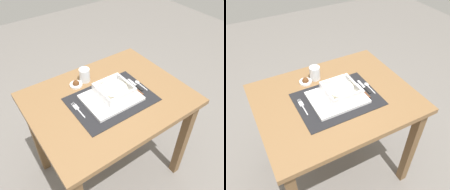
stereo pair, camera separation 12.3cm
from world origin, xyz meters
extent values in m
plane|color=slate|center=(0.00, 0.00, 0.00)|extent=(6.00, 6.00, 0.00)
cube|color=brown|center=(0.00, 0.00, 0.70)|extent=(0.86, 0.68, 0.03)
cube|color=brown|center=(0.38, -0.29, 0.34)|extent=(0.05, 0.05, 0.68)
cube|color=brown|center=(-0.38, 0.29, 0.34)|extent=(0.05, 0.05, 0.68)
cube|color=brown|center=(0.38, 0.29, 0.34)|extent=(0.05, 0.05, 0.68)
cube|color=black|center=(0.00, -0.03, 0.71)|extent=(0.44, 0.32, 0.00)
cube|color=white|center=(0.00, -0.02, 0.72)|extent=(0.29, 0.23, 0.02)
cube|color=white|center=(0.03, -0.01, 0.74)|extent=(0.17, 0.17, 0.01)
cube|color=white|center=(-0.06, -0.01, 0.76)|extent=(0.01, 0.17, 0.05)
cube|color=white|center=(0.11, -0.01, 0.76)|extent=(0.01, 0.17, 0.05)
cube|color=white|center=(0.03, -0.10, 0.76)|extent=(0.15, 0.01, 0.05)
cube|color=white|center=(0.03, 0.07, 0.76)|extent=(0.15, 0.01, 0.05)
cylinder|color=beige|center=(0.03, -0.01, 0.76)|extent=(0.15, 0.15, 0.03)
cube|color=silver|center=(-0.19, -0.03, 0.72)|extent=(0.01, 0.07, 0.00)
cube|color=silver|center=(-0.19, 0.03, 0.72)|extent=(0.02, 0.04, 0.00)
cylinder|color=silver|center=(-0.20, 0.05, 0.72)|extent=(0.00, 0.02, 0.00)
cylinder|color=silver|center=(-0.19, 0.05, 0.72)|extent=(0.00, 0.02, 0.00)
cylinder|color=silver|center=(-0.18, 0.05, 0.72)|extent=(0.00, 0.02, 0.00)
cube|color=silver|center=(0.20, -0.05, 0.72)|extent=(0.01, 0.07, 0.00)
ellipsoid|color=silver|center=(0.20, 0.00, 0.72)|extent=(0.02, 0.03, 0.01)
cube|color=black|center=(0.18, -0.05, 0.72)|extent=(0.01, 0.06, 0.01)
cube|color=silver|center=(0.18, 0.02, 0.72)|extent=(0.01, 0.07, 0.00)
cube|color=#59331E|center=(0.16, -0.08, 0.72)|extent=(0.01, 0.05, 0.01)
cube|color=silver|center=(0.16, -0.01, 0.72)|extent=(0.01, 0.09, 0.00)
cylinder|color=white|center=(-0.03, 0.20, 0.75)|extent=(0.06, 0.06, 0.08)
cylinder|color=maroon|center=(-0.03, 0.20, 0.74)|extent=(0.05, 0.05, 0.05)
cylinder|color=white|center=(-0.10, 0.19, 0.72)|extent=(0.07, 0.07, 0.01)
sphere|color=#593319|center=(-0.10, 0.19, 0.73)|extent=(0.04, 0.04, 0.04)
camera|label=1|loc=(-0.54, -0.78, 1.56)|focal=37.11mm
camera|label=2|loc=(-0.43, -0.85, 1.56)|focal=37.11mm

